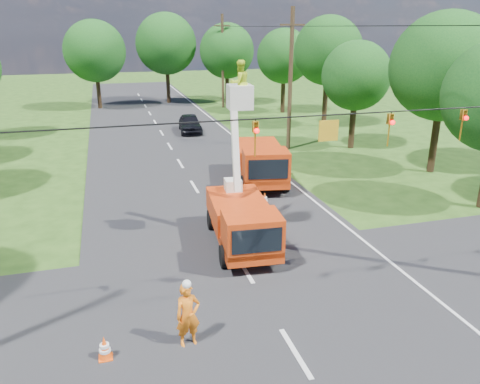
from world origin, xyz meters
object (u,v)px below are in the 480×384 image
object	(u,v)px
traffic_cone_2	(274,222)
tree_right_e	(284,56)
ground_worker	(188,315)
tree_right_c	(356,76)
distant_car	(190,123)
tree_right_b	(445,67)
tree_right_d	(328,51)
tree_far_b	(166,44)
tree_far_c	(227,51)
traffic_cone_7	(252,171)
tree_far_a	(95,51)
bucket_truck	(242,210)
second_truck	(260,161)
pole_right_far	(223,61)
traffic_cone_4	(105,348)
traffic_cone_3	(265,199)
pole_right_mid	(290,79)

from	to	relation	value
traffic_cone_2	tree_right_e	distance (m)	31.38
ground_worker	tree_right_e	size ratio (longest dim) A/B	0.23
tree_right_c	distant_car	bearing A→B (deg)	140.62
tree_right_b	tree_right_e	distance (m)	23.04
tree_right_d	tree_far_b	size ratio (longest dim) A/B	0.94
tree_far_c	traffic_cone_7	bearing A→B (deg)	-101.57
tree_right_d	tree_right_e	size ratio (longest dim) A/B	1.12
traffic_cone_7	tree_far_a	world-z (taller)	tree_far_a
bucket_truck	tree_right_e	bearing A→B (deg)	71.04
traffic_cone_7	tree_right_d	world-z (taller)	tree_right_d
traffic_cone_2	tree_far_a	bearing A→B (deg)	101.36
bucket_truck	second_truck	bearing A→B (deg)	71.42
bucket_truck	tree_far_a	size ratio (longest dim) A/B	0.79
second_truck	traffic_cone_2	xyz separation A→B (m)	(-1.52, -6.57, -0.92)
traffic_cone_2	tree_right_e	world-z (taller)	tree_right_e
pole_right_far	tree_far_b	xyz separation A→B (m)	(-5.50, 5.00, 1.70)
traffic_cone_2	tree_far_b	distance (m)	39.25
tree_right_b	tree_right_e	world-z (taller)	tree_right_b
traffic_cone_4	tree_far_c	xyz separation A→B (m)	(14.61, 42.73, 5.70)
pole_right_far	tree_right_b	world-z (taller)	pole_right_far
traffic_cone_7	tree_right_e	size ratio (longest dim) A/B	0.08
traffic_cone_7	tree_far_b	bearing A→B (deg)	91.46
distant_car	tree_right_d	distance (m)	13.70
distant_car	tree_far_b	xyz separation A→B (m)	(0.54, 17.19, 6.04)
traffic_cone_7	pole_right_far	size ratio (longest dim) A/B	0.07
tree_right_d	tree_right_e	world-z (taller)	tree_right_d
traffic_cone_7	tree_far_b	xyz separation A→B (m)	(-0.79, 30.90, 6.45)
traffic_cone_3	tree_right_c	world-z (taller)	tree_right_c
traffic_cone_4	traffic_cone_7	bearing A→B (deg)	59.05
second_truck	bucket_truck	bearing A→B (deg)	-102.79
traffic_cone_7	pole_right_far	bearing A→B (deg)	79.69
second_truck	tree_right_c	size ratio (longest dim) A/B	0.88
traffic_cone_7	pole_right_far	world-z (taller)	pole_right_far
pole_right_mid	tree_right_d	distance (m)	9.55
second_truck	traffic_cone_3	xyz separation A→B (m)	(-1.00, -3.71, -0.92)
tree_right_c	second_truck	bearing A→B (deg)	-146.54
pole_right_far	second_truck	bearing A→B (deg)	-99.61
traffic_cone_3	tree_far_c	size ratio (longest dim) A/B	0.08
pole_right_far	tree_far_a	xyz separation A→B (m)	(-13.50, 3.00, 1.08)
tree_right_e	tree_far_c	xyz separation A→B (m)	(-4.30, 7.00, 0.25)
tree_right_d	tree_right_c	bearing A→B (deg)	-101.31
bucket_truck	second_truck	size ratio (longest dim) A/B	1.08
bucket_truck	pole_right_mid	size ratio (longest dim) A/B	0.75
ground_worker	traffic_cone_4	size ratio (longest dim) A/B	2.76
traffic_cone_7	pole_right_mid	distance (m)	8.92
traffic_cone_3	tree_right_d	distance (m)	22.36
distant_car	tree_right_e	bearing A→B (deg)	37.72
tree_far_a	tree_far_c	distance (m)	14.53
traffic_cone_4	pole_right_mid	size ratio (longest dim) A/B	0.07
traffic_cone_2	tree_right_c	distance (m)	17.42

